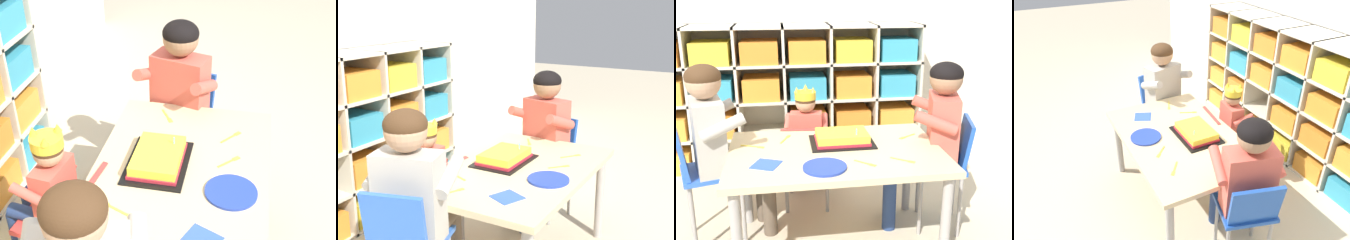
{
  "view_description": "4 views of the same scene",
  "coord_description": "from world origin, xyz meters",
  "views": [
    {
      "loc": [
        -1.56,
        -0.26,
        1.87
      ],
      "look_at": [
        0.05,
        0.06,
        0.83
      ],
      "focal_mm": 49.26,
      "sensor_mm": 36.0,
      "label": 1
    },
    {
      "loc": [
        -2.13,
        -1.11,
        1.51
      ],
      "look_at": [
        -0.01,
        0.06,
        0.87
      ],
      "focal_mm": 48.57,
      "sensor_mm": 36.0,
      "label": 2
    },
    {
      "loc": [
        -0.29,
        -2.09,
        1.44
      ],
      "look_at": [
        0.04,
        -0.0,
        0.77
      ],
      "focal_mm": 44.08,
      "sensor_mm": 36.0,
      "label": 3
    },
    {
      "loc": [
        1.76,
        -0.87,
        1.91
      ],
      "look_at": [
        0.03,
        0.0,
        0.74
      ],
      "focal_mm": 34.6,
      "sensor_mm": 36.0,
      "label": 4
    }
  ],
  "objects": [
    {
      "name": "activity_table",
      "position": [
        0.0,
        0.0,
        0.53
      ],
      "size": [
        1.17,
        0.78,
        0.59
      ],
      "color": "#D1B789",
      "rests_on": "ground"
    },
    {
      "name": "classroom_chair_blue",
      "position": [
        -0.13,
        0.48,
        0.37
      ],
      "size": [
        0.37,
        0.39,
        0.6
      ],
      "rotation": [
        0.0,
        0.0,
        3.03
      ],
      "color": "red",
      "rests_on": "ground"
    },
    {
      "name": "child_with_crown",
      "position": [
        -0.12,
        0.58,
        0.52
      ],
      "size": [
        0.31,
        0.32,
        0.84
      ],
      "rotation": [
        0.0,
        0.0,
        3.03
      ],
      "color": "#D15647",
      "rests_on": "ground"
    },
    {
      "name": "adult_helper_seated",
      "position": [
        -0.64,
        0.19,
        0.66
      ],
      "size": [
        0.47,
        0.46,
        1.06
      ],
      "rotation": [
        0.0,
        0.0,
        1.84
      ],
      "color": "#B2ADA3",
      "rests_on": "ground"
    },
    {
      "name": "classroom_chair_guest_side",
      "position": [
        0.71,
        0.1,
        0.44
      ],
      "size": [
        0.39,
        0.4,
        0.71
      ],
      "rotation": [
        0.0,
        0.0,
        -1.85
      ],
      "color": "#1E4CA8",
      "rests_on": "ground"
    },
    {
      "name": "guest_at_table_side",
      "position": [
        0.6,
        0.13,
        0.65
      ],
      "size": [
        0.47,
        0.46,
        1.05
      ],
      "rotation": [
        0.0,
        0.0,
        -1.85
      ],
      "color": "#D15647",
      "rests_on": "ground"
    },
    {
      "name": "birthday_cake_on_tray",
      "position": [
        0.05,
        0.11,
        0.62
      ],
      "size": [
        0.36,
        0.27,
        0.1
      ],
      "color": "black",
      "rests_on": "activity_table"
    },
    {
      "name": "paper_plate_stack",
      "position": [
        -0.09,
        -0.23,
        0.6
      ],
      "size": [
        0.22,
        0.22,
        0.01
      ],
      "primitive_type": "cylinder",
      "color": "#233DA3",
      "rests_on": "activity_table"
    },
    {
      "name": "paper_napkin_square",
      "position": [
        -0.38,
        -0.15,
        0.6
      ],
      "size": [
        0.17,
        0.17,
        0.0
      ],
      "primitive_type": "cube",
      "rotation": [
        0.0,
        0.0,
        -0.42
      ],
      "color": "#3356B7",
      "rests_on": "activity_table"
    },
    {
      "name": "fork_at_table_front_edge",
      "position": [
        -0.45,
        0.12,
        0.6
      ],
      "size": [
        0.14,
        0.07,
        0.0
      ],
      "rotation": [
        0.0,
        0.0,
        2.72
      ],
      "color": "yellow",
      "rests_on": "activity_table"
    },
    {
      "name": "fork_scattered_mid_table",
      "position": [
        0.33,
        -0.2,
        0.6
      ],
      "size": [
        0.12,
        0.1,
        0.0
      ],
      "rotation": [
        0.0,
        0.0,
        2.48
      ],
      "color": "yellow",
      "rests_on": "activity_table"
    },
    {
      "name": "fork_beside_plate_stack",
      "position": [
        0.13,
        -0.21,
        0.6
      ],
      "size": [
        0.1,
        0.1,
        0.0
      ],
      "rotation": [
        0.0,
        0.0,
        2.38
      ],
      "color": "yellow",
      "rests_on": "activity_table"
    },
    {
      "name": "fork_near_child_seat",
      "position": [
        -0.27,
        0.22,
        0.6
      ],
      "size": [
        0.07,
        0.13,
        0.0
      ],
      "rotation": [
        0.0,
        0.0,
        4.32
      ],
      "color": "yellow",
      "rests_on": "activity_table"
    },
    {
      "name": "fork_near_cake_tray",
      "position": [
        0.45,
        0.14,
        0.6
      ],
      "size": [
        0.12,
        0.08,
        0.0
      ],
      "rotation": [
        0.0,
        0.0,
        0.55
      ],
      "color": "yellow",
      "rests_on": "activity_table"
    }
  ]
}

